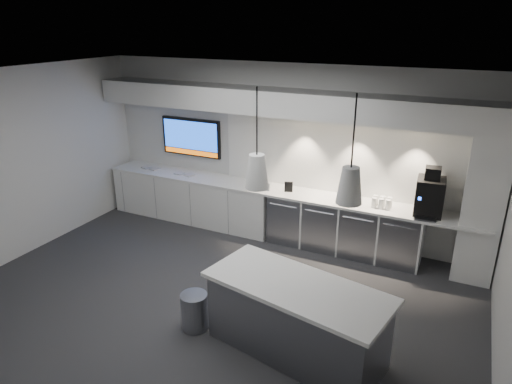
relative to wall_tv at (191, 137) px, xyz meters
The scene contains 27 objects.
floor 3.47m from the wall_tv, 52.18° to the right, with size 7.00×7.00×0.00m, color #2E2F31.
ceiling 3.42m from the wall_tv, 52.18° to the right, with size 7.00×7.00×0.00m, color black.
wall_back 1.90m from the wall_tv, ahead, with size 7.00×7.00×0.00m, color silver.
wall_front 5.30m from the wall_tv, 68.99° to the right, with size 7.00×7.00×0.00m, color silver.
wall_left 2.92m from the wall_tv, 123.17° to the right, with size 7.00×7.00×0.00m, color silver.
back_counter 2.04m from the wall_tv, ahead, with size 6.80×0.65×0.04m, color white.
left_base_cabinets 1.17m from the wall_tv, 61.19° to the right, with size 3.30×0.63×0.86m, color white.
fridge_unit_a 2.45m from the wall_tv, ahead, with size 0.60×0.61×0.85m, color gray.
fridge_unit_b 3.01m from the wall_tv, ahead, with size 0.60×0.61×0.85m, color gray.
fridge_unit_c 3.60m from the wall_tv, ahead, with size 0.60×0.61×0.85m, color gray.
fridge_unit_d 4.21m from the wall_tv, ahead, with size 0.60×0.61×0.85m, color gray.
backsplash 3.10m from the wall_tv, ahead, with size 4.60×0.03×1.30m, color white.
soffit 2.09m from the wall_tv, ahead, with size 6.90×0.60×0.40m, color white.
column 5.11m from the wall_tv, ahead, with size 0.55×0.55×2.60m, color white.
wall_tv is the anchor object (origin of this frame).
island 4.58m from the wall_tv, 41.86° to the right, with size 2.24×1.29×0.89m.
bin 3.93m from the wall_tv, 57.09° to the right, with size 0.34×0.34×0.48m, color gray.
coffee_machine 4.40m from the wall_tv, ahead, with size 0.43×0.59×0.73m.
sign_black 2.23m from the wall_tv, ahead, with size 0.14×0.02×0.18m, color black.
sign_white 1.89m from the wall_tv, 12.86° to the right, with size 0.18×0.02×0.14m, color white.
cup_cluster 3.76m from the wall_tv, ahead, with size 0.30×0.19×0.16m, color white, non-canonical shape.
tray_a 1.15m from the wall_tv, 162.63° to the right, with size 0.16×0.16×0.03m, color #B0B0B0.
tray_b 1.00m from the wall_tv, 157.17° to the right, with size 0.16×0.16×0.03m, color #B0B0B0.
tray_c 0.72m from the wall_tv, 107.89° to the right, with size 0.16×0.16×0.03m, color #B0B0B0.
tray_d 0.73m from the wall_tv, 68.02° to the right, with size 0.16×0.16×0.03m, color #B0B0B0.
pendant_left 4.12m from the wall_tv, 46.55° to the right, with size 0.26×0.26×1.07m.
pendant_right 4.86m from the wall_tv, 37.89° to the right, with size 0.26×0.26×1.07m.
Camera 1 is at (2.89, -4.65, 3.65)m, focal length 32.00 mm.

